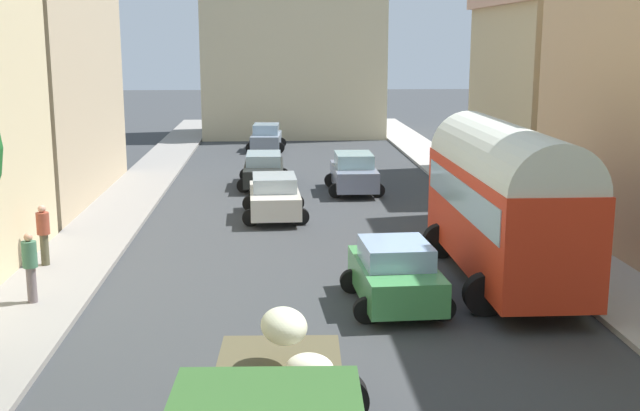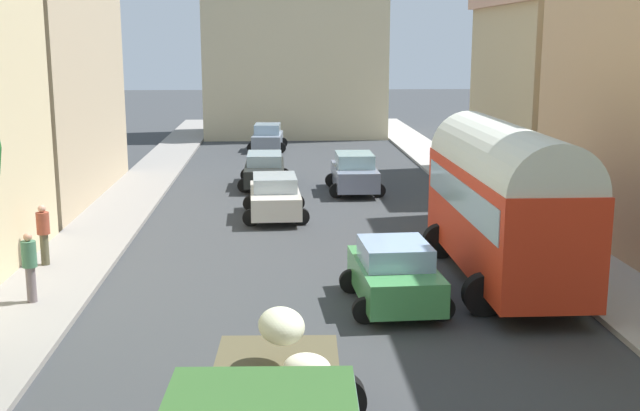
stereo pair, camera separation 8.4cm
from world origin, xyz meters
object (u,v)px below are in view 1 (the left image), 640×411
object	(u,v)px
car_1	(264,170)
car_4	(395,274)
pedestrian_2	(44,233)
car_0	(274,197)
car_5	(354,173)
parked_bus_1	(504,195)
car_2	(266,137)
pedestrian_1	(30,265)

from	to	relation	value
car_1	car_4	world-z (taller)	car_4
car_4	pedestrian_2	xyz separation A→B (m)	(-9.33, 3.67, 0.26)
car_0	car_1	bearing A→B (deg)	93.96
car_0	car_5	xyz separation A→B (m)	(3.38, 4.82, 0.05)
car_0	pedestrian_2	xyz separation A→B (m)	(-6.46, -6.33, 0.28)
car_4	car_1	bearing A→B (deg)	101.45
car_1	car_5	distance (m)	4.13
parked_bus_1	car_1	distance (m)	16.03
car_5	car_1	bearing A→B (deg)	157.80
car_5	car_2	bearing A→B (deg)	105.65
car_0	car_4	xyz separation A→B (m)	(2.88, -9.99, 0.01)
car_0	pedestrian_1	distance (m)	11.27
car_5	car_0	bearing A→B (deg)	-125.05
parked_bus_1	car_0	distance (m)	10.29
car_2	pedestrian_1	size ratio (longest dim) A/B	2.05
pedestrian_1	pedestrian_2	xyz separation A→B (m)	(-0.60, 3.29, 0.00)
car_4	pedestrian_1	distance (m)	8.75
parked_bus_1	car_4	bearing A→B (deg)	-150.39
parked_bus_1	car_2	xyz separation A→B (m)	(-6.39, 26.55, -1.59)
car_4	pedestrian_2	bearing A→B (deg)	158.55
car_5	pedestrian_2	xyz separation A→B (m)	(-9.84, -11.14, 0.23)
parked_bus_1	pedestrian_1	bearing A→B (deg)	-173.30
parked_bus_1	pedestrian_1	xyz separation A→B (m)	(-11.84, -1.39, -1.30)
parked_bus_1	car_4	distance (m)	3.90
pedestrian_1	pedestrian_2	distance (m)	3.34
parked_bus_1	car_5	xyz separation A→B (m)	(-2.60, 13.04, -1.52)
pedestrian_1	car_4	bearing A→B (deg)	-2.46
parked_bus_1	pedestrian_2	xyz separation A→B (m)	(-12.44, 1.90, -1.29)
car_0	car_2	distance (m)	18.33
car_0	car_1	world-z (taller)	car_0
parked_bus_1	car_0	bearing A→B (deg)	126.01
parked_bus_1	pedestrian_2	size ratio (longest dim) A/B	4.42
parked_bus_1	car_4	size ratio (longest dim) A/B	2.21
car_1	car_5	bearing A→B (deg)	-22.20
car_4	pedestrian_1	world-z (taller)	pedestrian_1
car_2	car_4	size ratio (longest dim) A/B	1.02
car_4	car_0	bearing A→B (deg)	106.05
car_0	pedestrian_2	world-z (taller)	pedestrian_2
car_1	car_4	size ratio (longest dim) A/B	1.18
car_4	car_5	bearing A→B (deg)	88.05
parked_bus_1	car_0	size ratio (longest dim) A/B	2.03
car_1	pedestrian_1	xyz separation A→B (m)	(-5.42, -15.99, 0.30)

